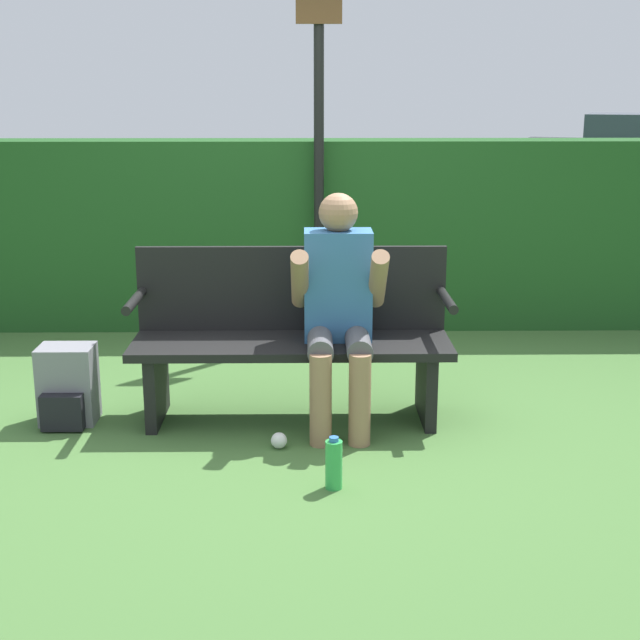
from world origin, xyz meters
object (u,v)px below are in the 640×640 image
(water_bottle, at_px, (334,464))
(signpost, at_px, (319,137))
(backpack, at_px, (68,387))
(park_bench, at_px, (292,335))
(person_seated, at_px, (339,302))

(water_bottle, relative_size, signpost, 0.10)
(backpack, bearing_deg, water_bottle, -30.91)
(backpack, height_order, water_bottle, backpack)
(signpost, bearing_deg, backpack, -128.20)
(park_bench, xyz_separation_m, signpost, (0.17, 1.62, 0.96))
(person_seated, relative_size, water_bottle, 4.99)
(backpack, height_order, signpost, signpost)
(park_bench, xyz_separation_m, backpack, (-1.19, -0.10, -0.25))
(water_bottle, xyz_separation_m, signpost, (-0.03, 2.55, 1.29))
(signpost, bearing_deg, park_bench, -95.88)
(person_seated, distance_m, water_bottle, 0.98)
(person_seated, height_order, signpost, signpost)
(park_bench, distance_m, person_seated, 0.35)
(signpost, bearing_deg, person_seated, -87.39)
(person_seated, xyz_separation_m, water_bottle, (-0.05, -0.81, -0.55))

